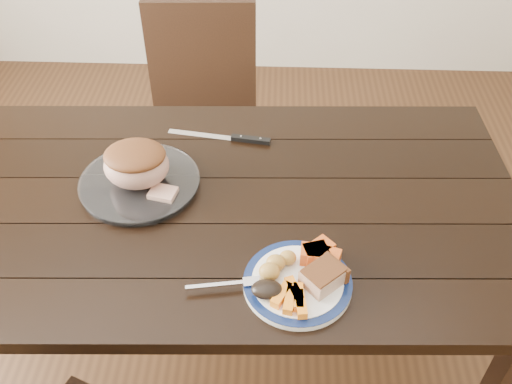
{
  "coord_description": "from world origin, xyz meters",
  "views": [
    {
      "loc": [
        0.12,
        -1.12,
        1.81
      ],
      "look_at": [
        0.08,
        -0.02,
        0.8
      ],
      "focal_mm": 40.0,
      "sensor_mm": 36.0,
      "label": 1
    }
  ],
  "objects_px": {
    "dining_table": "(228,224)",
    "dinner_plate": "(297,283)",
    "chair_far": "(203,112)",
    "carving_knife": "(238,138)",
    "serving_platter": "(140,184)",
    "roast_joint": "(137,166)",
    "pork_slice": "(323,277)",
    "fork": "(230,284)"
  },
  "relations": [
    {
      "from": "fork",
      "to": "dinner_plate",
      "type": "bearing_deg",
      "value": -2.89
    },
    {
      "from": "dining_table",
      "to": "chair_far",
      "type": "distance_m",
      "value": 0.77
    },
    {
      "from": "chair_far",
      "to": "carving_knife",
      "type": "bearing_deg",
      "value": 107.73
    },
    {
      "from": "fork",
      "to": "roast_joint",
      "type": "relative_size",
      "value": 1.01
    },
    {
      "from": "fork",
      "to": "serving_platter",
      "type": "bearing_deg",
      "value": 119.38
    },
    {
      "from": "pork_slice",
      "to": "fork",
      "type": "relative_size",
      "value": 0.5
    },
    {
      "from": "dining_table",
      "to": "roast_joint",
      "type": "distance_m",
      "value": 0.3
    },
    {
      "from": "carving_knife",
      "to": "serving_platter",
      "type": "bearing_deg",
      "value": -130.54
    },
    {
      "from": "dining_table",
      "to": "pork_slice",
      "type": "bearing_deg",
      "value": -49.81
    },
    {
      "from": "dinner_plate",
      "to": "roast_joint",
      "type": "relative_size",
      "value": 1.43
    },
    {
      "from": "carving_knife",
      "to": "roast_joint",
      "type": "bearing_deg",
      "value": -130.54
    },
    {
      "from": "dining_table",
      "to": "chair_far",
      "type": "relative_size",
      "value": 1.76
    },
    {
      "from": "dining_table",
      "to": "dinner_plate",
      "type": "bearing_deg",
      "value": -56.57
    },
    {
      "from": "serving_platter",
      "to": "roast_joint",
      "type": "xyz_separation_m",
      "value": [
        0.0,
        0.0,
        0.07
      ]
    },
    {
      "from": "dining_table",
      "to": "roast_joint",
      "type": "height_order",
      "value": "roast_joint"
    },
    {
      "from": "roast_joint",
      "to": "carving_knife",
      "type": "bearing_deg",
      "value": 40.59
    },
    {
      "from": "dinner_plate",
      "to": "fork",
      "type": "height_order",
      "value": "fork"
    },
    {
      "from": "dining_table",
      "to": "serving_platter",
      "type": "relative_size",
      "value": 5.07
    },
    {
      "from": "carving_knife",
      "to": "chair_far",
      "type": "bearing_deg",
      "value": 119.2
    },
    {
      "from": "chair_far",
      "to": "pork_slice",
      "type": "height_order",
      "value": "chair_far"
    },
    {
      "from": "pork_slice",
      "to": "carving_knife",
      "type": "bearing_deg",
      "value": 112.45
    },
    {
      "from": "dining_table",
      "to": "fork",
      "type": "height_order",
      "value": "fork"
    },
    {
      "from": "serving_platter",
      "to": "chair_far",
      "type": "bearing_deg",
      "value": 83.09
    },
    {
      "from": "pork_slice",
      "to": "serving_platter",
      "type": "bearing_deg",
      "value": 145.57
    },
    {
      "from": "chair_far",
      "to": "serving_platter",
      "type": "xyz_separation_m",
      "value": [
        -0.08,
        -0.69,
        0.23
      ]
    },
    {
      "from": "chair_far",
      "to": "dinner_plate",
      "type": "height_order",
      "value": "chair_far"
    },
    {
      "from": "chair_far",
      "to": "dinner_plate",
      "type": "xyz_separation_m",
      "value": [
        0.35,
        -1.02,
        0.23
      ]
    },
    {
      "from": "serving_platter",
      "to": "roast_joint",
      "type": "distance_m",
      "value": 0.07
    },
    {
      "from": "chair_far",
      "to": "serving_platter",
      "type": "distance_m",
      "value": 0.74
    },
    {
      "from": "serving_platter",
      "to": "dinner_plate",
      "type": "bearing_deg",
      "value": -37.38
    },
    {
      "from": "dining_table",
      "to": "roast_joint",
      "type": "relative_size",
      "value": 9.25
    },
    {
      "from": "serving_platter",
      "to": "carving_knife",
      "type": "distance_m",
      "value": 0.34
    },
    {
      "from": "serving_platter",
      "to": "fork",
      "type": "distance_m",
      "value": 0.44
    },
    {
      "from": "dining_table",
      "to": "fork",
      "type": "xyz_separation_m",
      "value": [
        0.03,
        -0.3,
        0.11
      ]
    },
    {
      "from": "serving_platter",
      "to": "pork_slice",
      "type": "distance_m",
      "value": 0.59
    },
    {
      "from": "dinner_plate",
      "to": "fork",
      "type": "relative_size",
      "value": 1.42
    },
    {
      "from": "roast_joint",
      "to": "serving_platter",
      "type": "bearing_deg",
      "value": 0.0
    },
    {
      "from": "pork_slice",
      "to": "dinner_plate",
      "type": "bearing_deg",
      "value": 175.24
    },
    {
      "from": "chair_far",
      "to": "fork",
      "type": "relative_size",
      "value": 5.22
    },
    {
      "from": "fork",
      "to": "carving_knife",
      "type": "xyz_separation_m",
      "value": [
        -0.02,
        0.57,
        -0.01
      ]
    },
    {
      "from": "fork",
      "to": "roast_joint",
      "type": "distance_m",
      "value": 0.45
    },
    {
      "from": "dining_table",
      "to": "carving_knife",
      "type": "xyz_separation_m",
      "value": [
        0.01,
        0.27,
        0.1
      ]
    }
  ]
}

